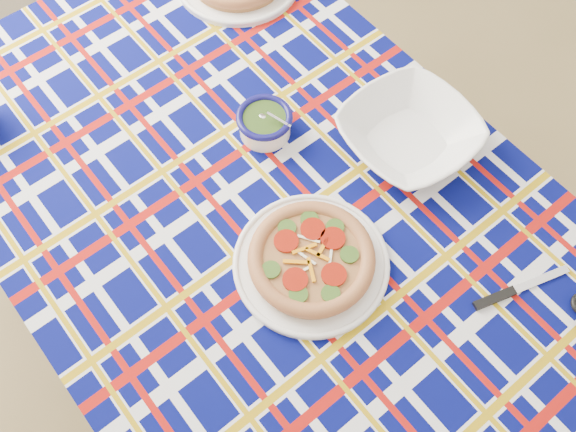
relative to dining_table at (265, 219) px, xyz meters
The scene contains 7 objects.
floor 1.04m from the dining_table, 45.07° to the left, with size 4.00×4.00×0.00m, color olive.
dining_table is the anchor object (origin of this frame).
tablecloth 0.02m from the dining_table, 45.00° to the left, with size 1.56×0.99×0.10m, color #040851, non-canonical shape.
main_focaccia_plate 0.19m from the dining_table, 25.15° to the right, with size 0.30×0.30×0.06m, color #A16839, non-canonical shape.
pesto_bowl 0.20m from the dining_table, 121.44° to the left, with size 0.12×0.12×0.07m, color #1E350E, non-canonical shape.
serving_bowl 0.34m from the dining_table, 56.89° to the left, with size 0.27×0.27×0.07m, color white.
table_knife 0.54m from the dining_table, 12.83° to the left, with size 0.21×0.02×0.01m, color silver, non-canonical shape.
Camera 1 is at (-0.21, -1.08, 1.82)m, focal length 40.00 mm.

